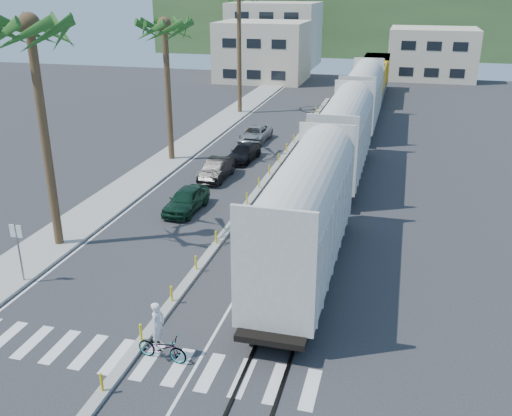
{
  "coord_description": "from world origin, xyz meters",
  "views": [
    {
      "loc": [
        8.9,
        -17.67,
        12.84
      ],
      "look_at": [
        1.93,
        8.88,
        2.0
      ],
      "focal_mm": 40.0,
      "sensor_mm": 36.0,
      "label": 1
    }
  ],
  "objects": [
    {
      "name": "car_lead",
      "position": [
        -3.29,
        12.25,
        0.72
      ],
      "size": [
        2.13,
        4.41,
        1.44
      ],
      "primitive_type": "imported",
      "rotation": [
        0.0,
        0.0,
        -0.05
      ],
      "color": "black",
      "rests_on": "ground"
    },
    {
      "name": "car_rear",
      "position": [
        -3.48,
        29.08,
        0.65
      ],
      "size": [
        2.67,
        4.92,
        1.3
      ],
      "primitive_type": "imported",
      "rotation": [
        0.0,
        0.0,
        -0.06
      ],
      "color": "#9C9EA0",
      "rests_on": "ground"
    },
    {
      "name": "palm_trees",
      "position": [
        -8.1,
        22.7,
        10.81
      ],
      "size": [
        3.5,
        37.2,
        13.75
      ],
      "color": "brown",
      "rests_on": "ground"
    },
    {
      "name": "ground",
      "position": [
        0.0,
        0.0,
        0.0
      ],
      "size": [
        140.0,
        140.0,
        0.0
      ],
      "primitive_type": "plane",
      "color": "#28282B",
      "rests_on": "ground"
    },
    {
      "name": "sidewalk",
      "position": [
        -8.5,
        25.0,
        0.07
      ],
      "size": [
        3.0,
        90.0,
        0.15
      ],
      "primitive_type": "cube",
      "color": "gray",
      "rests_on": "ground"
    },
    {
      "name": "buildings",
      "position": [
        -6.41,
        71.66,
        4.36
      ],
      "size": [
        38.0,
        27.0,
        10.0
      ],
      "color": "#BCB296",
      "rests_on": "ground"
    },
    {
      "name": "car_second",
      "position": [
        -3.41,
        18.5,
        0.72
      ],
      "size": [
        1.72,
        4.41,
        1.43
      ],
      "primitive_type": "imported",
      "rotation": [
        0.0,
        0.0,
        -0.02
      ],
      "color": "black",
      "rests_on": "ground"
    },
    {
      "name": "freight_train",
      "position": [
        5.0,
        26.67,
        2.91
      ],
      "size": [
        3.0,
        60.94,
        5.85
      ],
      "color": "#B9B7A9",
      "rests_on": "ground"
    },
    {
      "name": "hillside",
      "position": [
        0.0,
        100.0,
        6.0
      ],
      "size": [
        80.0,
        20.0,
        12.0
      ],
      "primitive_type": "cube",
      "color": "#385628",
      "rests_on": "ground"
    },
    {
      "name": "median",
      "position": [
        0.0,
        19.96,
        0.09
      ],
      "size": [
        0.45,
        60.0,
        0.85
      ],
      "color": "gray",
      "rests_on": "ground"
    },
    {
      "name": "crosswalk",
      "position": [
        0.0,
        -2.0,
        0.01
      ],
      "size": [
        14.0,
        2.2,
        0.01
      ],
      "primitive_type": "cube",
      "color": "silver",
      "rests_on": "ground"
    },
    {
      "name": "street_sign",
      "position": [
        -7.3,
        2.0,
        1.97
      ],
      "size": [
        0.6,
        0.08,
        3.0
      ],
      "color": "slate",
      "rests_on": "ground"
    },
    {
      "name": "cyclist",
      "position": [
        1.16,
        -1.71,
        0.75
      ],
      "size": [
        1.1,
        2.11,
        2.35
      ],
      "rotation": [
        0.0,
        0.0,
        1.46
      ],
      "color": "#9EA0A5",
      "rests_on": "ground"
    },
    {
      "name": "rails",
      "position": [
        5.0,
        28.0,
        0.03
      ],
      "size": [
        1.56,
        100.0,
        0.06
      ],
      "color": "black",
      "rests_on": "ground"
    },
    {
      "name": "car_third",
      "position": [
        -2.82,
        23.22,
        0.63
      ],
      "size": [
        2.56,
        4.65,
        1.26
      ],
      "primitive_type": "imported",
      "rotation": [
        0.0,
        0.0,
        -0.09
      ],
      "color": "black",
      "rests_on": "ground"
    },
    {
      "name": "lane_markings",
      "position": [
        -2.15,
        25.0,
        0.0
      ],
      "size": [
        9.42,
        90.0,
        0.01
      ],
      "color": "silver",
      "rests_on": "ground"
    }
  ]
}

